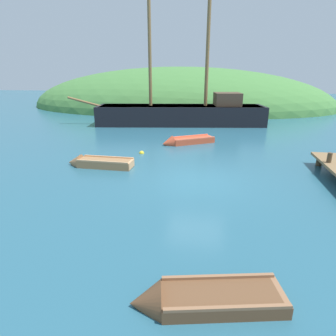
% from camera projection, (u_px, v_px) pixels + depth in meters
% --- Properties ---
extents(ground_plane, '(120.00, 120.00, 0.00)m').
position_uv_depth(ground_plane, '(197.00, 181.00, 12.15)').
color(ground_plane, '#285B70').
extents(shore_hill, '(40.79, 22.84, 10.51)m').
position_uv_depth(shore_hill, '(178.00, 107.00, 39.31)').
color(shore_hill, '#477F3D').
rests_on(shore_hill, ground).
extents(sailing_ship, '(17.38, 5.56, 11.98)m').
position_uv_depth(sailing_ship, '(182.00, 118.00, 25.34)').
color(sailing_ship, black).
rests_on(sailing_ship, ground).
extents(rowboat_portside, '(3.19, 1.56, 0.88)m').
position_uv_depth(rowboat_portside, '(198.00, 301.00, 5.63)').
color(rowboat_portside, brown).
rests_on(rowboat_portside, ground).
extents(rowboat_center, '(3.34, 0.93, 0.87)m').
position_uv_depth(rowboat_center, '(97.00, 164.00, 14.00)').
color(rowboat_center, '#9E7047').
rests_on(rowboat_center, ground).
extents(rowboat_far, '(3.51, 2.69, 0.95)m').
position_uv_depth(rowboat_far, '(185.00, 142.00, 18.55)').
color(rowboat_far, '#C64C2D').
rests_on(rowboat_far, ground).
extents(buoy_yellow, '(0.30, 0.30, 0.30)m').
position_uv_depth(buoy_yellow, '(142.00, 153.00, 16.33)').
color(buoy_yellow, yellow).
rests_on(buoy_yellow, ground).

